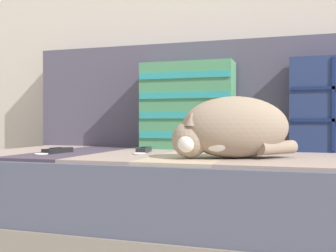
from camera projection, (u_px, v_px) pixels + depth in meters
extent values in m
cube|color=gray|center=(202.00, 235.00, 1.55)|extent=(1.80, 0.87, 0.17)
cube|color=#4C5166|center=(202.00, 184.00, 1.55)|extent=(1.76, 0.85, 0.21)
cube|color=gray|center=(31.00, 151.00, 1.75)|extent=(0.24, 0.77, 0.01)
cube|color=#423847|center=(83.00, 152.00, 1.68)|extent=(0.24, 0.77, 0.01)
cube|color=gray|center=(139.00, 153.00, 1.60)|extent=(0.24, 0.77, 0.01)
cube|color=tan|center=(201.00, 155.00, 1.53)|extent=(0.24, 0.77, 0.01)
cube|color=gray|center=(269.00, 156.00, 1.45)|extent=(0.24, 0.77, 0.01)
cube|color=#514C60|center=(220.00, 95.00, 1.89)|extent=(1.76, 0.14, 0.47)
cube|color=navy|center=(333.00, 104.00, 1.55)|extent=(0.01, 0.01, 0.35)
cube|color=#4C9366|center=(188.00, 106.00, 1.79)|extent=(0.39, 0.13, 0.37)
cube|color=teal|center=(183.00, 135.00, 1.72)|extent=(0.39, 0.01, 0.03)
cube|color=teal|center=(183.00, 115.00, 1.72)|extent=(0.39, 0.01, 0.03)
cube|color=teal|center=(183.00, 95.00, 1.72)|extent=(0.39, 0.01, 0.03)
cube|color=teal|center=(183.00, 75.00, 1.72)|extent=(0.39, 0.01, 0.03)
ellipsoid|color=gray|center=(235.00, 127.00, 1.33)|extent=(0.39, 0.32, 0.20)
sphere|color=gray|center=(190.00, 139.00, 1.31)|extent=(0.11, 0.11, 0.11)
sphere|color=white|center=(187.00, 143.00, 1.28)|extent=(0.06, 0.06, 0.06)
ellipsoid|color=white|center=(216.00, 137.00, 1.27)|extent=(0.10, 0.05, 0.09)
cylinder|color=gray|center=(277.00, 148.00, 1.32)|extent=(0.13, 0.15, 0.04)
cone|color=gray|center=(192.00, 119.00, 1.28)|extent=(0.04, 0.04, 0.04)
cone|color=gray|center=(188.00, 119.00, 1.34)|extent=(0.04, 0.04, 0.04)
cube|color=black|center=(58.00, 151.00, 1.55)|extent=(0.05, 0.14, 0.02)
cube|color=black|center=(56.00, 148.00, 1.54)|extent=(0.02, 0.05, 0.00)
cube|color=black|center=(69.00, 149.00, 1.61)|extent=(0.03, 0.01, 0.02)
torus|color=silver|center=(41.00, 154.00, 1.47)|extent=(0.05, 0.05, 0.01)
cube|color=black|center=(144.00, 150.00, 1.59)|extent=(0.06, 0.15, 0.02)
cube|color=black|center=(143.00, 147.00, 1.57)|extent=(0.03, 0.06, 0.00)
cube|color=black|center=(147.00, 149.00, 1.66)|extent=(0.03, 0.01, 0.02)
torus|color=silver|center=(139.00, 154.00, 1.49)|extent=(0.06, 0.06, 0.01)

